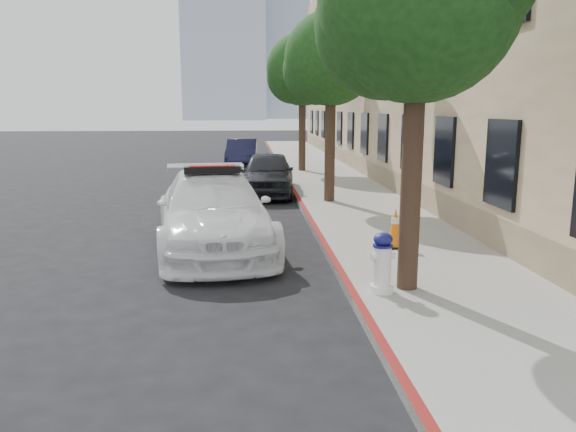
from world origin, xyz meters
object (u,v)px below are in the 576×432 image
(police_car, at_px, (213,211))
(parked_car_mid, at_px, (268,174))
(parked_car_far, at_px, (242,153))
(traffic_cone, at_px, (395,228))
(fire_hydrant, at_px, (382,263))

(police_car, distance_m, parked_car_mid, 7.09)
(police_car, relative_size, parked_car_far, 1.38)
(police_car, height_order, traffic_cone, police_car)
(parked_car_mid, distance_m, parked_car_far, 8.97)
(fire_hydrant, bearing_deg, parked_car_mid, 81.98)
(parked_car_far, distance_m, fire_hydrant, 19.39)
(police_car, xyz_separation_m, parked_car_far, (0.47, 15.89, -0.11))
(parked_car_mid, bearing_deg, fire_hydrant, -78.38)
(police_car, distance_m, fire_hydrant, 4.28)
(fire_hydrant, height_order, traffic_cone, fire_hydrant)
(traffic_cone, bearing_deg, police_car, 167.74)
(parked_car_mid, height_order, fire_hydrant, parked_car_mid)
(police_car, bearing_deg, traffic_cone, -19.44)
(parked_car_mid, height_order, traffic_cone, parked_car_mid)
(fire_hydrant, bearing_deg, traffic_cone, 56.16)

